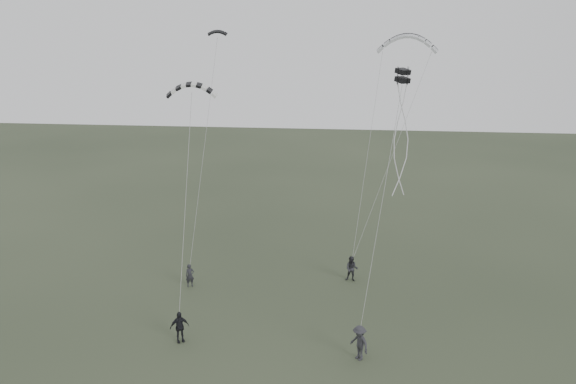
# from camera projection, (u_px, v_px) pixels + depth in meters

# --- Properties ---
(ground) EXTENTS (140.00, 140.00, 0.00)m
(ground) POSITION_uv_depth(u_px,v_px,m) (261.00, 324.00, 31.94)
(ground) COLOR #2D3725
(ground) RESTS_ON ground
(flyer_left) EXTENTS (0.66, 0.59, 1.53)m
(flyer_left) POSITION_uv_depth(u_px,v_px,m) (190.00, 276.00, 36.59)
(flyer_left) COLOR black
(flyer_left) RESTS_ON ground
(flyer_right) EXTENTS (0.93, 0.78, 1.72)m
(flyer_right) POSITION_uv_depth(u_px,v_px,m) (352.00, 269.00, 37.40)
(flyer_right) COLOR #25252A
(flyer_right) RESTS_ON ground
(flyer_center) EXTENTS (1.10, 0.88, 1.74)m
(flyer_center) POSITION_uv_depth(u_px,v_px,m) (179.00, 327.00, 29.92)
(flyer_center) COLOR black
(flyer_center) RESTS_ON ground
(flyer_far) EXTENTS (1.31, 1.36, 1.86)m
(flyer_far) POSITION_uv_depth(u_px,v_px,m) (359.00, 343.00, 28.26)
(flyer_far) COLOR #29292E
(flyer_far) RESTS_ON ground
(kite_dark_small) EXTENTS (1.36, 0.69, 0.57)m
(kite_dark_small) POSITION_uv_depth(u_px,v_px,m) (217.00, 31.00, 38.67)
(kite_dark_small) COLOR black
(kite_dark_small) RESTS_ON flyer_left
(kite_pale_large) EXTENTS (4.45, 1.81, 1.90)m
(kite_pale_large) POSITION_uv_depth(u_px,v_px,m) (408.00, 36.00, 39.90)
(kite_pale_large) COLOR #B2B5B8
(kite_pale_large) RESTS_ON flyer_right
(kite_striped) EXTENTS (2.93, 1.37, 1.23)m
(kite_striped) POSITION_uv_depth(u_px,v_px,m) (191.00, 84.00, 31.23)
(kite_striped) COLOR black
(kite_striped) RESTS_ON flyer_center
(kite_box) EXTENTS (0.93, 0.95, 0.80)m
(kite_box) POSITION_uv_depth(u_px,v_px,m) (403.00, 76.00, 29.73)
(kite_box) COLOR black
(kite_box) RESTS_ON flyer_far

